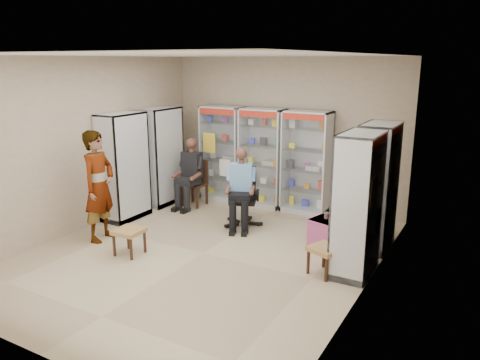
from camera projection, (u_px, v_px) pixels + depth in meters
The scene contains 18 objects.
floor at pixel (203, 253), 7.32m from camera, with size 6.00×6.00×0.00m, color tan.
room_shell at pixel (201, 128), 6.83m from camera, with size 5.02×6.02×3.01m.
cabinet_back_left at pixel (223, 153), 9.99m from camera, with size 0.90×0.50×2.00m, color #A8AAAF.
cabinet_back_mid at pixel (263, 158), 9.54m from camera, with size 0.90×0.50×2.00m, color #B3B6BB.
cabinet_back_right at pixel (306, 163), 9.08m from camera, with size 0.90×0.50×2.00m, color #A1A5A8.
cabinet_right_far at pixel (377, 187), 7.36m from camera, with size 0.50×0.90×2.00m, color silver.
cabinet_right_near at pixel (357, 205), 6.43m from camera, with size 0.50×0.90×2.00m, color #B4B8BC.
cabinet_left_far at pixel (161, 157), 9.65m from camera, with size 0.50×0.90×2.00m, color silver.
cabinet_left_near at pixel (124, 167), 8.72m from camera, with size 0.50×0.90×2.00m, color #B4B8BC.
wooden_chair at pixel (194, 183), 9.62m from camera, with size 0.42×0.42×0.94m, color black.
seated_customer at pixel (193, 174), 9.53m from camera, with size 0.44×0.60×1.34m, color black, non-canonical shape.
office_chair at pixel (243, 197), 8.42m from camera, with size 0.58×0.58×1.07m, color black.
seated_shopkeeper at pixel (241, 190), 8.34m from camera, with size 0.45×0.62×1.36m, color #77A5ED, non-canonical shape.
pink_trunk at pixel (328, 233), 7.50m from camera, with size 0.49×0.47×0.47m, color #B54880.
tea_glass at pixel (326, 215), 7.48m from camera, with size 0.07×0.07×0.10m, color #5B2D07.
woven_stool_a at pixel (325, 261), 6.55m from camera, with size 0.41×0.41×0.41m, color #A38744.
woven_stool_b at pixel (130, 242), 7.23m from camera, with size 0.41×0.41×0.41m, color #976840.
standing_man at pixel (99, 186), 7.68m from camera, with size 0.67×0.44×1.85m, color gray.
Camera 1 is at (3.84, -5.64, 2.93)m, focal length 35.00 mm.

